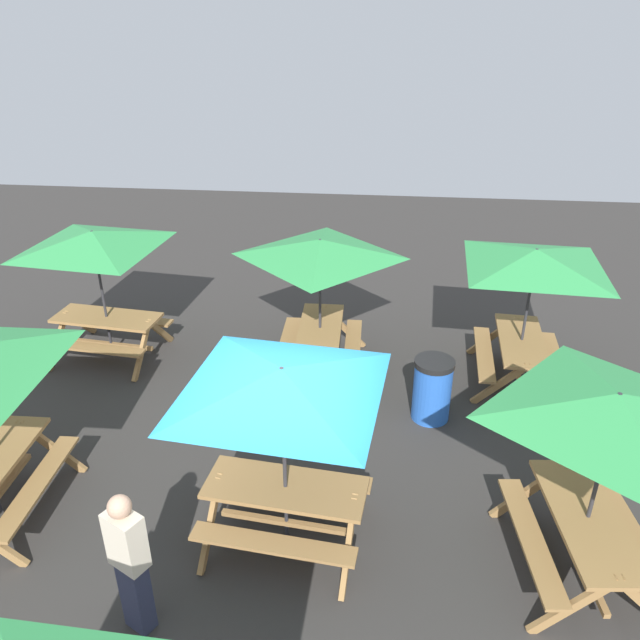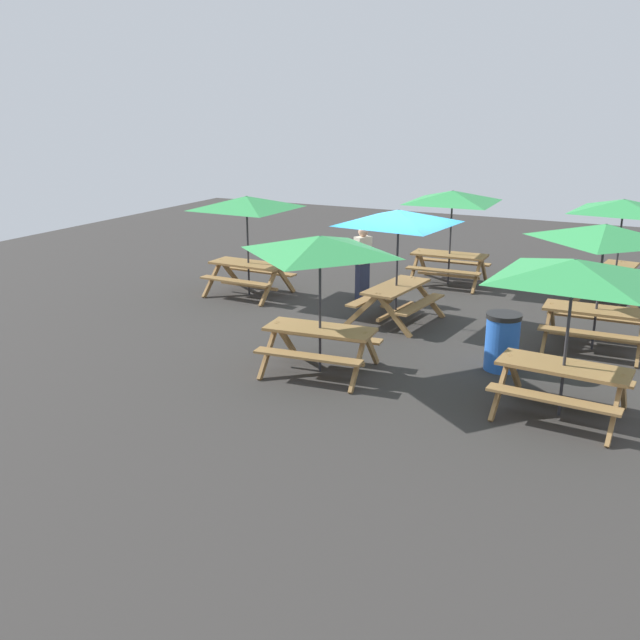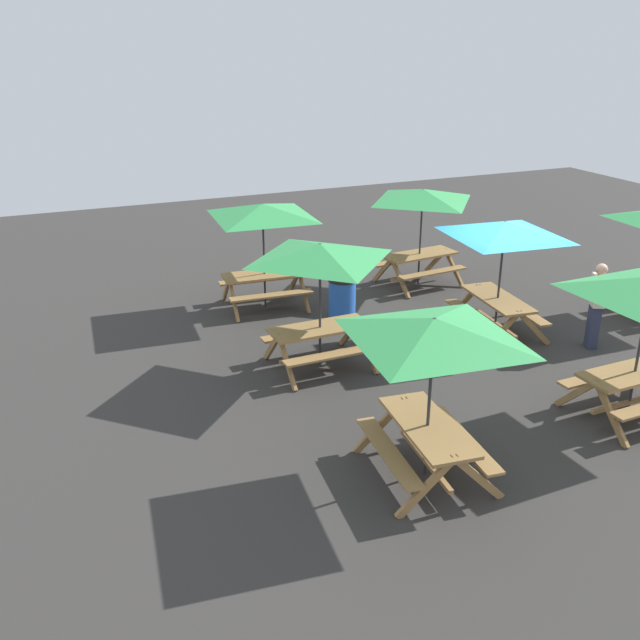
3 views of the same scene
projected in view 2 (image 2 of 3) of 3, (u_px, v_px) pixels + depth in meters
The scene contains 10 objects.
ground_plane at pixel (400, 320), 14.79m from camera, with size 29.25×29.25×0.00m, color #33302D.
picnic_table_0 at pixel (320, 255), 11.37m from camera, with size 2.19×2.19×2.34m.
picnic_table_1 at pixel (604, 242), 12.45m from camera, with size 2.04×2.04×2.34m.
picnic_table_2 at pixel (452, 204), 17.09m from camera, with size 2.83×2.83×2.34m.
picnic_table_3 at pixel (247, 210), 16.10m from camera, with size 2.83×2.83×2.34m.
picnic_table_4 at pixel (573, 281), 9.70m from camera, with size 2.82×2.82×2.34m.
picnic_table_5 at pixel (623, 213), 15.60m from camera, with size 2.81×2.81×2.34m.
picnic_table_6 at pixel (398, 225), 14.07m from camera, with size 2.81×2.81×2.34m.
trash_bin_blue at pixel (502, 342), 11.90m from camera, with size 0.59×0.59×0.98m.
person_standing at pixel (363, 261), 16.04m from camera, with size 0.36×0.42×1.67m.
Camera 2 is at (-4.84, 13.39, 4.33)m, focal length 40.00 mm.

